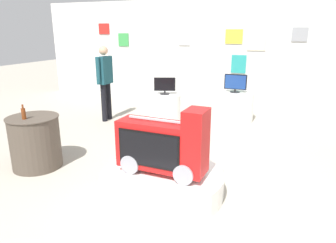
{
  "coord_description": "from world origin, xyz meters",
  "views": [
    {
      "loc": [
        1.08,
        -3.41,
        2.05
      ],
      "look_at": [
        -0.49,
        0.62,
        0.77
      ],
      "focal_mm": 33.06,
      "sensor_mm": 36.0,
      "label": 1
    }
  ],
  "objects_px": {
    "main_display_pedestal": "(162,183)",
    "bottle_on_side_table": "(24,113)",
    "display_pedestal_left_rear": "(165,109)",
    "tv_on_left_rear": "(165,85)",
    "novelty_firetruck_tv": "(163,147)",
    "side_table_round": "(36,142)",
    "shopper_browsing_near_truck": "(105,78)",
    "display_pedestal_center_rear": "(234,107)",
    "tv_on_center_rear": "(235,83)"
  },
  "relations": [
    {
      "from": "bottle_on_side_table",
      "to": "display_pedestal_left_rear",
      "type": "bearing_deg",
      "value": 72.03
    },
    {
      "from": "tv_on_center_rear",
      "to": "bottle_on_side_table",
      "type": "distance_m",
      "value": 4.53
    },
    {
      "from": "tv_on_left_rear",
      "to": "main_display_pedestal",
      "type": "bearing_deg",
      "value": -68.74
    },
    {
      "from": "tv_on_left_rear",
      "to": "display_pedestal_center_rear",
      "type": "bearing_deg",
      "value": 29.16
    },
    {
      "from": "tv_on_center_rear",
      "to": "shopper_browsing_near_truck",
      "type": "relative_size",
      "value": 0.3
    },
    {
      "from": "display_pedestal_center_rear",
      "to": "tv_on_center_rear",
      "type": "xyz_separation_m",
      "value": [
        0.0,
        -0.0,
        0.55
      ]
    },
    {
      "from": "display_pedestal_center_rear",
      "to": "side_table_round",
      "type": "xyz_separation_m",
      "value": [
        -2.4,
        -3.69,
        0.07
      ]
    },
    {
      "from": "tv_on_center_rear",
      "to": "shopper_browsing_near_truck",
      "type": "bearing_deg",
      "value": -159.71
    },
    {
      "from": "main_display_pedestal",
      "to": "display_pedestal_center_rear",
      "type": "height_order",
      "value": "display_pedestal_center_rear"
    },
    {
      "from": "main_display_pedestal",
      "to": "bottle_on_side_table",
      "type": "bearing_deg",
      "value": -178.33
    },
    {
      "from": "display_pedestal_left_rear",
      "to": "tv_on_left_rear",
      "type": "distance_m",
      "value": 0.54
    },
    {
      "from": "main_display_pedestal",
      "to": "side_table_round",
      "type": "distance_m",
      "value": 2.15
    },
    {
      "from": "main_display_pedestal",
      "to": "tv_on_left_rear",
      "type": "distance_m",
      "value": 3.28
    },
    {
      "from": "tv_on_left_rear",
      "to": "side_table_round",
      "type": "relative_size",
      "value": 0.57
    },
    {
      "from": "tv_on_left_rear",
      "to": "shopper_browsing_near_truck",
      "type": "height_order",
      "value": "shopper_browsing_near_truck"
    },
    {
      "from": "display_pedestal_left_rear",
      "to": "display_pedestal_center_rear",
      "type": "relative_size",
      "value": 0.81
    },
    {
      "from": "main_display_pedestal",
      "to": "novelty_firetruck_tv",
      "type": "height_order",
      "value": "novelty_firetruck_tv"
    },
    {
      "from": "display_pedestal_left_rear",
      "to": "bottle_on_side_table",
      "type": "bearing_deg",
      "value": -107.97
    },
    {
      "from": "shopper_browsing_near_truck",
      "to": "novelty_firetruck_tv",
      "type": "bearing_deg",
      "value": -46.97
    },
    {
      "from": "display_pedestal_left_rear",
      "to": "tv_on_center_rear",
      "type": "relative_size",
      "value": 1.42
    },
    {
      "from": "display_pedestal_left_rear",
      "to": "tv_on_center_rear",
      "type": "xyz_separation_m",
      "value": [
        1.43,
        0.79,
        0.55
      ]
    },
    {
      "from": "main_display_pedestal",
      "to": "bottle_on_side_table",
      "type": "height_order",
      "value": "bottle_on_side_table"
    },
    {
      "from": "novelty_firetruck_tv",
      "to": "display_pedestal_left_rear",
      "type": "relative_size",
      "value": 1.59
    },
    {
      "from": "bottle_on_side_table",
      "to": "side_table_round",
      "type": "bearing_deg",
      "value": 85.36
    },
    {
      "from": "display_pedestal_left_rear",
      "to": "tv_on_left_rear",
      "type": "height_order",
      "value": "tv_on_left_rear"
    },
    {
      "from": "novelty_firetruck_tv",
      "to": "side_table_round",
      "type": "height_order",
      "value": "novelty_firetruck_tv"
    },
    {
      "from": "display_pedestal_left_rear",
      "to": "tv_on_center_rear",
      "type": "height_order",
      "value": "tv_on_center_rear"
    },
    {
      "from": "bottle_on_side_table",
      "to": "shopper_browsing_near_truck",
      "type": "relative_size",
      "value": 0.13
    },
    {
      "from": "display_pedestal_center_rear",
      "to": "tv_on_center_rear",
      "type": "relative_size",
      "value": 1.74
    },
    {
      "from": "display_pedestal_left_rear",
      "to": "side_table_round",
      "type": "relative_size",
      "value": 0.89
    },
    {
      "from": "main_display_pedestal",
      "to": "display_pedestal_left_rear",
      "type": "height_order",
      "value": "display_pedestal_left_rear"
    },
    {
      "from": "display_pedestal_left_rear",
      "to": "tv_on_center_rear",
      "type": "distance_m",
      "value": 1.72
    },
    {
      "from": "novelty_firetruck_tv",
      "to": "side_table_round",
      "type": "xyz_separation_m",
      "value": [
        -2.15,
        0.09,
        -0.24
      ]
    },
    {
      "from": "novelty_firetruck_tv",
      "to": "bottle_on_side_table",
      "type": "bearing_deg",
      "value": -178.55
    },
    {
      "from": "tv_on_left_rear",
      "to": "shopper_browsing_near_truck",
      "type": "bearing_deg",
      "value": -169.94
    },
    {
      "from": "main_display_pedestal",
      "to": "shopper_browsing_near_truck",
      "type": "height_order",
      "value": "shopper_browsing_near_truck"
    },
    {
      "from": "tv_on_left_rear",
      "to": "bottle_on_side_table",
      "type": "xyz_separation_m",
      "value": [
        -0.99,
        -3.04,
        0.02
      ]
    },
    {
      "from": "novelty_firetruck_tv",
      "to": "bottle_on_side_table",
      "type": "height_order",
      "value": "novelty_firetruck_tv"
    },
    {
      "from": "tv_on_left_rear",
      "to": "shopper_browsing_near_truck",
      "type": "relative_size",
      "value": 0.27
    },
    {
      "from": "shopper_browsing_near_truck",
      "to": "side_table_round",
      "type": "bearing_deg",
      "value": -81.35
    },
    {
      "from": "side_table_round",
      "to": "bottle_on_side_table",
      "type": "xyz_separation_m",
      "value": [
        -0.01,
        -0.14,
        0.48
      ]
    },
    {
      "from": "main_display_pedestal",
      "to": "tv_on_center_rear",
      "type": "height_order",
      "value": "tv_on_center_rear"
    },
    {
      "from": "novelty_firetruck_tv",
      "to": "display_pedestal_left_rear",
      "type": "bearing_deg",
      "value": 111.53
    },
    {
      "from": "side_table_round",
      "to": "bottle_on_side_table",
      "type": "bearing_deg",
      "value": -94.64
    },
    {
      "from": "tv_on_center_rear",
      "to": "shopper_browsing_near_truck",
      "type": "distance_m",
      "value": 2.99
    },
    {
      "from": "side_table_round",
      "to": "shopper_browsing_near_truck",
      "type": "distance_m",
      "value": 2.75
    },
    {
      "from": "tv_on_left_rear",
      "to": "display_pedestal_center_rear",
      "type": "distance_m",
      "value": 1.72
    },
    {
      "from": "display_pedestal_center_rear",
      "to": "shopper_browsing_near_truck",
      "type": "bearing_deg",
      "value": -159.64
    },
    {
      "from": "tv_on_left_rear",
      "to": "bottle_on_side_table",
      "type": "relative_size",
      "value": 2.1
    },
    {
      "from": "novelty_firetruck_tv",
      "to": "side_table_round",
      "type": "distance_m",
      "value": 2.17
    }
  ]
}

